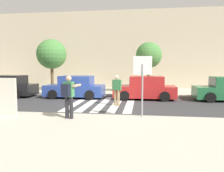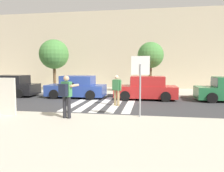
{
  "view_description": "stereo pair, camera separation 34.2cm",
  "coord_description": "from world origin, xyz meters",
  "px_view_note": "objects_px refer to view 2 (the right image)",
  "views": [
    {
      "loc": [
        2.29,
        -12.44,
        2.25
      ],
      "look_at": [
        0.6,
        -0.2,
        1.1
      ],
      "focal_mm": 35.0,
      "sensor_mm": 36.0,
      "label": 1
    },
    {
      "loc": [
        2.63,
        -12.38,
        2.25
      ],
      "look_at": [
        0.6,
        -0.2,
        1.1
      ],
      "focal_mm": 35.0,
      "sensor_mm": 36.0,
      "label": 2
    }
  ],
  "objects_px": {
    "street_tree_west": "(54,54)",
    "advertising_board": "(4,96)",
    "parked_car_blue": "(77,87)",
    "parked_car_red": "(146,89)",
    "street_tree_center": "(151,55)",
    "pedestrian_crossing": "(117,89)",
    "photographer_with_backpack": "(66,93)",
    "parked_car_black": "(10,86)",
    "stop_sign": "(140,73)"
  },
  "relations": [
    {
      "from": "street_tree_west",
      "to": "advertising_board",
      "type": "distance_m",
      "value": 9.43
    },
    {
      "from": "parked_car_blue",
      "to": "parked_car_red",
      "type": "relative_size",
      "value": 1.0
    },
    {
      "from": "street_tree_center",
      "to": "pedestrian_crossing",
      "type": "bearing_deg",
      "value": -110.59
    },
    {
      "from": "street_tree_west",
      "to": "parked_car_red",
      "type": "bearing_deg",
      "value": -19.35
    },
    {
      "from": "photographer_with_backpack",
      "to": "parked_car_red",
      "type": "xyz_separation_m",
      "value": [
        3.09,
        6.46,
        -0.44
      ]
    },
    {
      "from": "parked_car_blue",
      "to": "street_tree_west",
      "type": "distance_m",
      "value": 4.63
    },
    {
      "from": "parked_car_blue",
      "to": "advertising_board",
      "type": "bearing_deg",
      "value": -100.18
    },
    {
      "from": "parked_car_black",
      "to": "parked_car_red",
      "type": "xyz_separation_m",
      "value": [
        9.97,
        0.0,
        0.0
      ]
    },
    {
      "from": "parked_car_red",
      "to": "street_tree_center",
      "type": "xyz_separation_m",
      "value": [
        0.29,
        2.37,
        2.31
      ]
    },
    {
      "from": "parked_car_black",
      "to": "street_tree_center",
      "type": "relative_size",
      "value": 1.05
    },
    {
      "from": "parked_car_black",
      "to": "stop_sign",
      "type": "bearing_deg",
      "value": -30.16
    },
    {
      "from": "pedestrian_crossing",
      "to": "parked_car_red",
      "type": "relative_size",
      "value": 0.42
    },
    {
      "from": "photographer_with_backpack",
      "to": "advertising_board",
      "type": "xyz_separation_m",
      "value": [
        -2.89,
        0.16,
        -0.23
      ]
    },
    {
      "from": "pedestrian_crossing",
      "to": "parked_car_blue",
      "type": "height_order",
      "value": "pedestrian_crossing"
    },
    {
      "from": "photographer_with_backpack",
      "to": "street_tree_center",
      "type": "distance_m",
      "value": 9.64
    },
    {
      "from": "pedestrian_crossing",
      "to": "parked_car_red",
      "type": "distance_m",
      "value": 3.1
    },
    {
      "from": "stop_sign",
      "to": "pedestrian_crossing",
      "type": "bearing_deg",
      "value": 114.96
    },
    {
      "from": "pedestrian_crossing",
      "to": "street_tree_west",
      "type": "xyz_separation_m",
      "value": [
        -6.08,
        5.35,
        2.22
      ]
    },
    {
      "from": "photographer_with_backpack",
      "to": "street_tree_center",
      "type": "xyz_separation_m",
      "value": [
        3.38,
        8.83,
        1.86
      ]
    },
    {
      "from": "photographer_with_backpack",
      "to": "street_tree_west",
      "type": "relative_size",
      "value": 0.4
    },
    {
      "from": "pedestrian_crossing",
      "to": "parked_car_red",
      "type": "xyz_separation_m",
      "value": [
        1.6,
        2.65,
        -0.25
      ]
    },
    {
      "from": "parked_car_blue",
      "to": "street_tree_west",
      "type": "relative_size",
      "value": 0.95
    },
    {
      "from": "parked_car_black",
      "to": "street_tree_center",
      "type": "height_order",
      "value": "street_tree_center"
    },
    {
      "from": "stop_sign",
      "to": "street_tree_west",
      "type": "bearing_deg",
      "value": 131.8
    },
    {
      "from": "stop_sign",
      "to": "parked_car_blue",
      "type": "bearing_deg",
      "value": 129.33
    },
    {
      "from": "photographer_with_backpack",
      "to": "advertising_board",
      "type": "relative_size",
      "value": 1.08
    },
    {
      "from": "pedestrian_crossing",
      "to": "parked_car_black",
      "type": "distance_m",
      "value": 8.79
    },
    {
      "from": "photographer_with_backpack",
      "to": "pedestrian_crossing",
      "type": "height_order",
      "value": "photographer_with_backpack"
    },
    {
      "from": "pedestrian_crossing",
      "to": "stop_sign",
      "type": "bearing_deg",
      "value": -65.04
    },
    {
      "from": "stop_sign",
      "to": "parked_car_blue",
      "type": "relative_size",
      "value": 0.61
    },
    {
      "from": "parked_car_blue",
      "to": "photographer_with_backpack",
      "type": "bearing_deg",
      "value": -74.8
    },
    {
      "from": "pedestrian_crossing",
      "to": "advertising_board",
      "type": "relative_size",
      "value": 1.08
    },
    {
      "from": "pedestrian_crossing",
      "to": "photographer_with_backpack",
      "type": "bearing_deg",
      "value": -111.35
    },
    {
      "from": "stop_sign",
      "to": "photographer_with_backpack",
      "type": "distance_m",
      "value": 3.11
    },
    {
      "from": "photographer_with_backpack",
      "to": "pedestrian_crossing",
      "type": "distance_m",
      "value": 4.1
    },
    {
      "from": "street_tree_west",
      "to": "parked_car_blue",
      "type": "bearing_deg",
      "value": -43.55
    },
    {
      "from": "street_tree_west",
      "to": "parked_car_black",
      "type": "bearing_deg",
      "value": -130.3
    },
    {
      "from": "advertising_board",
      "to": "street_tree_center",
      "type": "bearing_deg",
      "value": 54.17
    },
    {
      "from": "street_tree_west",
      "to": "advertising_board",
      "type": "xyz_separation_m",
      "value": [
        1.71,
        -9.0,
        -2.25
      ]
    },
    {
      "from": "parked_car_black",
      "to": "street_tree_center",
      "type": "xyz_separation_m",
      "value": [
        10.26,
        2.37,
        2.31
      ]
    },
    {
      "from": "photographer_with_backpack",
      "to": "street_tree_west",
      "type": "height_order",
      "value": "street_tree_west"
    },
    {
      "from": "pedestrian_crossing",
      "to": "street_tree_center",
      "type": "bearing_deg",
      "value": 69.41
    },
    {
      "from": "stop_sign",
      "to": "parked_car_blue",
      "type": "height_order",
      "value": "stop_sign"
    },
    {
      "from": "parked_car_red",
      "to": "street_tree_west",
      "type": "relative_size",
      "value": 0.95
    },
    {
      "from": "stop_sign",
      "to": "parked_car_black",
      "type": "xyz_separation_m",
      "value": [
        -9.79,
        5.69,
        -1.24
      ]
    },
    {
      "from": "stop_sign",
      "to": "street_tree_center",
      "type": "height_order",
      "value": "street_tree_center"
    },
    {
      "from": "parked_car_black",
      "to": "parked_car_blue",
      "type": "distance_m",
      "value": 5.13
    },
    {
      "from": "parked_car_red",
      "to": "parked_car_black",
      "type": "bearing_deg",
      "value": -180.0
    },
    {
      "from": "stop_sign",
      "to": "photographer_with_backpack",
      "type": "height_order",
      "value": "stop_sign"
    },
    {
      "from": "stop_sign",
      "to": "advertising_board",
      "type": "distance_m",
      "value": 5.91
    }
  ]
}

